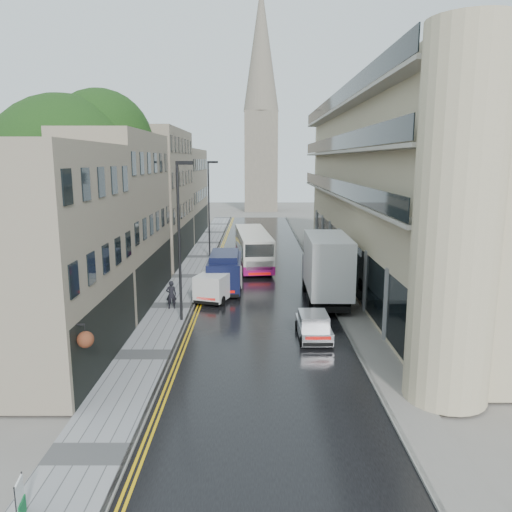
{
  "coord_description": "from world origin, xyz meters",
  "views": [
    {
      "loc": [
        -0.46,
        -11.87,
        9.37
      ],
      "look_at": [
        -0.45,
        18.0,
        3.6
      ],
      "focal_mm": 35.0,
      "sensor_mm": 36.0,
      "label": 1
    }
  ],
  "objects_px": {
    "tree_far": "(125,195)",
    "white_lorry": "(311,275)",
    "cream_bus": "(243,255)",
    "silver_hatchback": "(302,334)",
    "lamp_post_far": "(209,210)",
    "white_van": "(198,289)",
    "tree_near": "(67,198)",
    "navy_van": "(208,277)",
    "lamp_post_near": "(179,243)",
    "estate_sign": "(20,500)",
    "pedestrian": "(171,295)"
  },
  "relations": [
    {
      "from": "silver_hatchback",
      "to": "lamp_post_near",
      "type": "relative_size",
      "value": 0.4
    },
    {
      "from": "cream_bus",
      "to": "white_lorry",
      "type": "relative_size",
      "value": 1.28
    },
    {
      "from": "white_van",
      "to": "cream_bus",
      "type": "bearing_deg",
      "value": 91.07
    },
    {
      "from": "tree_far",
      "to": "navy_van",
      "type": "height_order",
      "value": "tree_far"
    },
    {
      "from": "navy_van",
      "to": "lamp_post_far",
      "type": "xyz_separation_m",
      "value": [
        -1.21,
        14.33,
        3.19
      ]
    },
    {
      "from": "white_lorry",
      "to": "white_van",
      "type": "xyz_separation_m",
      "value": [
        -7.27,
        1.42,
        -1.29
      ]
    },
    {
      "from": "white_van",
      "to": "navy_van",
      "type": "distance_m",
      "value": 1.66
    },
    {
      "from": "tree_near",
      "to": "white_van",
      "type": "xyz_separation_m",
      "value": [
        8.2,
        -0.03,
        -5.94
      ]
    },
    {
      "from": "white_van",
      "to": "lamp_post_far",
      "type": "xyz_separation_m",
      "value": [
        -0.65,
        15.82,
        3.66
      ]
    },
    {
      "from": "lamp_post_near",
      "to": "estate_sign",
      "type": "bearing_deg",
      "value": -79.53
    },
    {
      "from": "tree_far",
      "to": "white_lorry",
      "type": "bearing_deg",
      "value": -43.62
    },
    {
      "from": "lamp_post_far",
      "to": "white_lorry",
      "type": "bearing_deg",
      "value": -50.42
    },
    {
      "from": "navy_van",
      "to": "lamp_post_near",
      "type": "relative_size",
      "value": 0.63
    },
    {
      "from": "tree_far",
      "to": "navy_van",
      "type": "distance_m",
      "value": 15.08
    },
    {
      "from": "cream_bus",
      "to": "silver_hatchback",
      "type": "relative_size",
      "value": 3.06
    },
    {
      "from": "tree_near",
      "to": "silver_hatchback",
      "type": "distance_m",
      "value": 17.53
    },
    {
      "from": "white_van",
      "to": "lamp_post_far",
      "type": "relative_size",
      "value": 0.48
    },
    {
      "from": "cream_bus",
      "to": "white_lorry",
      "type": "height_order",
      "value": "white_lorry"
    },
    {
      "from": "cream_bus",
      "to": "lamp_post_far",
      "type": "height_order",
      "value": "lamp_post_far"
    },
    {
      "from": "pedestrian",
      "to": "lamp_post_far",
      "type": "distance_m",
      "value": 17.71
    },
    {
      "from": "navy_van",
      "to": "lamp_post_far",
      "type": "bearing_deg",
      "value": 94.15
    },
    {
      "from": "navy_van",
      "to": "lamp_post_near",
      "type": "distance_m",
      "value": 6.24
    },
    {
      "from": "pedestrian",
      "to": "lamp_post_near",
      "type": "bearing_deg",
      "value": 99.83
    },
    {
      "from": "silver_hatchback",
      "to": "navy_van",
      "type": "distance_m",
      "value": 10.88
    },
    {
      "from": "silver_hatchback",
      "to": "estate_sign",
      "type": "xyz_separation_m",
      "value": [
        -8.53,
        -12.51,
        -0.05
      ]
    },
    {
      "from": "pedestrian",
      "to": "tree_far",
      "type": "bearing_deg",
      "value": -79.29
    },
    {
      "from": "white_lorry",
      "to": "tree_near",
      "type": "bearing_deg",
      "value": 175.69
    },
    {
      "from": "tree_near",
      "to": "white_van",
      "type": "bearing_deg",
      "value": -0.22
    },
    {
      "from": "tree_near",
      "to": "white_van",
      "type": "distance_m",
      "value": 10.12
    },
    {
      "from": "white_lorry",
      "to": "estate_sign",
      "type": "distance_m",
      "value": 21.22
    },
    {
      "from": "estate_sign",
      "to": "lamp_post_far",
      "type": "bearing_deg",
      "value": 77.91
    },
    {
      "from": "tree_near",
      "to": "estate_sign",
      "type": "height_order",
      "value": "tree_near"
    },
    {
      "from": "pedestrian",
      "to": "lamp_post_near",
      "type": "relative_size",
      "value": 0.2
    },
    {
      "from": "cream_bus",
      "to": "tree_far",
      "type": "bearing_deg",
      "value": 154.21
    },
    {
      "from": "pedestrian",
      "to": "estate_sign",
      "type": "relative_size",
      "value": 1.67
    },
    {
      "from": "tree_far",
      "to": "pedestrian",
      "type": "xyz_separation_m",
      "value": [
        6.41,
        -14.52,
        -5.21
      ]
    },
    {
      "from": "tree_near",
      "to": "tree_far",
      "type": "height_order",
      "value": "tree_near"
    },
    {
      "from": "lamp_post_near",
      "to": "tree_near",
      "type": "bearing_deg",
      "value": 170.41
    },
    {
      "from": "white_lorry",
      "to": "pedestrian",
      "type": "relative_size",
      "value": 4.84
    },
    {
      "from": "tree_near",
      "to": "pedestrian",
      "type": "relative_size",
      "value": 7.74
    },
    {
      "from": "tree_far",
      "to": "lamp_post_near",
      "type": "xyz_separation_m",
      "value": [
        7.36,
        -16.77,
        -1.54
      ]
    },
    {
      "from": "cream_bus",
      "to": "navy_van",
      "type": "xyz_separation_m",
      "value": [
        -2.17,
        -7.61,
        -0.06
      ]
    },
    {
      "from": "white_van",
      "to": "estate_sign",
      "type": "height_order",
      "value": "white_van"
    },
    {
      "from": "pedestrian",
      "to": "lamp_post_near",
      "type": "distance_m",
      "value": 4.41
    },
    {
      "from": "tree_far",
      "to": "white_van",
      "type": "height_order",
      "value": "tree_far"
    },
    {
      "from": "silver_hatchback",
      "to": "white_van",
      "type": "bearing_deg",
      "value": 127.8
    },
    {
      "from": "white_van",
      "to": "lamp_post_near",
      "type": "height_order",
      "value": "lamp_post_near"
    },
    {
      "from": "white_lorry",
      "to": "estate_sign",
      "type": "xyz_separation_m",
      "value": [
        -9.59,
        -18.86,
        -1.64
      ]
    },
    {
      "from": "white_van",
      "to": "lamp_post_far",
      "type": "height_order",
      "value": "lamp_post_far"
    },
    {
      "from": "silver_hatchback",
      "to": "lamp_post_far",
      "type": "bearing_deg",
      "value": 105.42
    }
  ]
}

